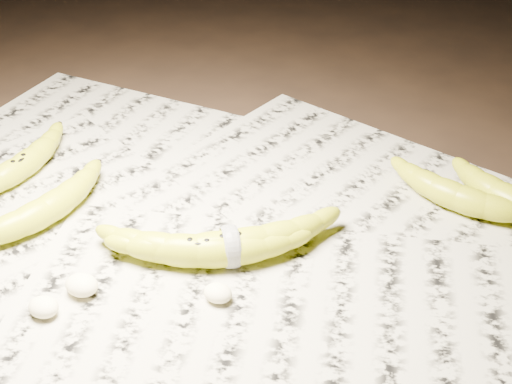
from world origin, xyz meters
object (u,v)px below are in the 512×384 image
at_px(banana_left_b, 44,208).
at_px(banana_taped, 230,244).
at_px(banana_left_a, 18,165).
at_px(banana_upper_a, 459,195).
at_px(banana_center, 199,248).

height_order(banana_left_b, banana_taped, banana_taped).
bearing_deg(banana_taped, banana_left_b, 151.01).
xyz_separation_m(banana_left_a, banana_upper_a, (0.51, 0.18, 0.00)).
height_order(banana_center, banana_taped, banana_taped).
bearing_deg(banana_left_b, banana_taped, -68.83).
bearing_deg(banana_taped, banana_left_a, 137.69).
relative_size(banana_center, banana_taped, 0.88).
bearing_deg(banana_left_a, banana_upper_a, -67.72).
xyz_separation_m(banana_taped, banana_upper_a, (0.20, 0.20, -0.00)).
bearing_deg(banana_upper_a, banana_left_a, -150.32).
bearing_deg(banana_center, banana_left_a, 147.29).
relative_size(banana_left_a, banana_upper_a, 1.06).
height_order(banana_left_a, banana_left_b, banana_left_b).
distance_m(banana_center, banana_taped, 0.03).
distance_m(banana_taped, banana_upper_a, 0.28).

